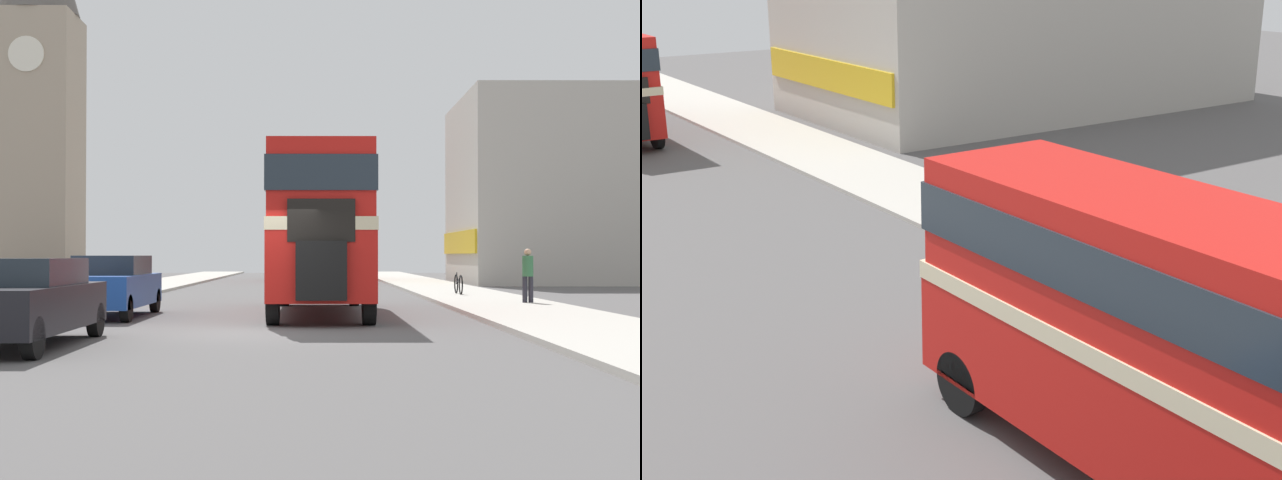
{
  "view_description": "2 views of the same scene",
  "coord_description": "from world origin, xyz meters",
  "views": [
    {
      "loc": [
        1.19,
        -17.46,
        1.53
      ],
      "look_at": [
        1.32,
        5.89,
        1.93
      ],
      "focal_mm": 50.0,
      "sensor_mm": 36.0,
      "label": 1
    },
    {
      "loc": [
        -7.12,
        -0.82,
        7.19
      ],
      "look_at": [
        1.32,
        11.11,
        2.32
      ],
      "focal_mm": 50.0,
      "sensor_mm": 36.0,
      "label": 2
    }
  ],
  "objects": [
    {
      "name": "bus_distant",
      "position": [
        1.28,
        36.12,
        2.44
      ],
      "size": [
        2.45,
        10.13,
        4.1
      ],
      "color": "red",
      "rests_on": "ground_plane"
    },
    {
      "name": "bicycle_on_pavement",
      "position": [
        6.42,
        14.92,
        0.48
      ],
      "size": [
        0.05,
        1.76,
        0.78
      ],
      "color": "black",
      "rests_on": "sidewalk_right"
    },
    {
      "name": "ground_plane",
      "position": [
        0.0,
        0.0,
        0.0
      ],
      "size": [
        120.0,
        120.0,
        0.0
      ],
      "primitive_type": "plane",
      "color": "#565454"
    },
    {
      "name": "church_tower",
      "position": [
        -18.97,
        47.24,
        14.96
      ],
      "size": [
        5.83,
        5.83,
        29.27
      ],
      "color": "tan",
      "rests_on": "ground_plane"
    },
    {
      "name": "pedestrian_walking",
      "position": [
        7.55,
        9.07,
        1.03
      ],
      "size": [
        0.32,
        0.32,
        1.61
      ],
      "color": "#282833",
      "rests_on": "sidewalk_right"
    },
    {
      "name": "sidewalk_right",
      "position": [
        6.75,
        0.0,
        0.06
      ],
      "size": [
        3.5,
        120.0,
        0.12
      ],
      "color": "#B7B2A8",
      "rests_on": "ground_plane"
    },
    {
      "name": "double_decker_bus",
      "position": [
        1.32,
        5.87,
        2.42
      ],
      "size": [
        2.41,
        9.57,
        4.06
      ],
      "color": "red",
      "rests_on": "ground_plane"
    },
    {
      "name": "car_parked_mid",
      "position": [
        -3.86,
        4.7,
        0.79
      ],
      "size": [
        1.7,
        4.53,
        1.52
      ],
      "color": "#1E479E",
      "rests_on": "ground_plane"
    },
    {
      "name": "car_parked_near",
      "position": [
        -3.75,
        -2.53,
        0.77
      ],
      "size": [
        1.85,
        4.63,
        1.48
      ],
      "color": "black",
      "rests_on": "ground_plane"
    }
  ]
}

